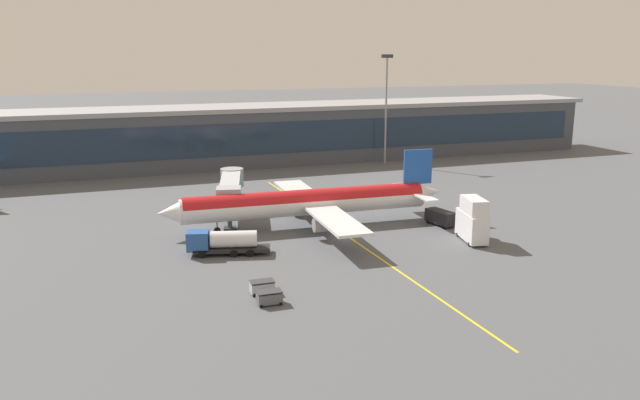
# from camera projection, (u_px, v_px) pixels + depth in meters

# --- Properties ---
(ground_plane) EXTENTS (700.00, 700.00, 0.00)m
(ground_plane) POSITION_uv_depth(u_px,v_px,m) (343.00, 238.00, 89.99)
(ground_plane) COLOR #515459
(apron_lead_in_line) EXTENTS (1.26, 80.00, 0.01)m
(apron_lead_in_line) POSITION_uv_depth(u_px,v_px,m) (344.00, 234.00, 92.14)
(apron_lead_in_line) COLOR yellow
(apron_lead_in_line) RESTS_ON ground_plane
(terminal_building) EXTENTS (219.74, 17.64, 13.71)m
(terminal_building) POSITION_uv_depth(u_px,v_px,m) (165.00, 138.00, 142.34)
(terminal_building) COLOR #424751
(terminal_building) RESTS_ON ground_plane
(main_airliner) EXTENTS (44.74, 35.63, 11.06)m
(main_airliner) POSITION_uv_depth(u_px,v_px,m) (308.00, 202.00, 95.08)
(main_airliner) COLOR white
(main_airliner) RESTS_ON ground_plane
(jet_bridge) EXTENTS (7.73, 18.57, 6.52)m
(jet_bridge) POSITION_uv_depth(u_px,v_px,m) (231.00, 187.00, 101.13)
(jet_bridge) COLOR #B2B7BC
(jet_bridge) RESTS_ON ground_plane
(fuel_tanker) EXTENTS (11.08, 5.26, 3.25)m
(fuel_tanker) POSITION_uv_depth(u_px,v_px,m) (223.00, 242.00, 82.25)
(fuel_tanker) COLOR #232326
(fuel_tanker) RESTS_ON ground_plane
(catering_lift) EXTENTS (3.94, 7.18, 6.30)m
(catering_lift) POSITION_uv_depth(u_px,v_px,m) (472.00, 220.00, 87.83)
(catering_lift) COLOR white
(catering_lift) RESTS_ON ground_plane
(crew_van) EXTENTS (3.06, 5.32, 2.30)m
(crew_van) POSITION_uv_depth(u_px,v_px,m) (441.00, 217.00, 96.29)
(crew_van) COLOR black
(crew_van) RESTS_ON ground_plane
(baggage_cart_0) EXTENTS (2.68, 1.67, 1.48)m
(baggage_cart_0) POSITION_uv_depth(u_px,v_px,m) (269.00, 297.00, 66.26)
(baggage_cart_0) COLOR #595B60
(baggage_cart_0) RESTS_ON ground_plane
(baggage_cart_1) EXTENTS (2.68, 1.67, 1.48)m
(baggage_cart_1) POSITION_uv_depth(u_px,v_px,m) (262.00, 287.00, 69.21)
(baggage_cart_1) COLOR #B2B7BC
(baggage_cart_1) RESTS_ON ground_plane
(apron_light_mast_1) EXTENTS (2.80, 0.50, 25.43)m
(apron_light_mast_1) POSITION_uv_depth(u_px,v_px,m) (386.00, 101.00, 146.05)
(apron_light_mast_1) COLOR gray
(apron_light_mast_1) RESTS_ON ground_plane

